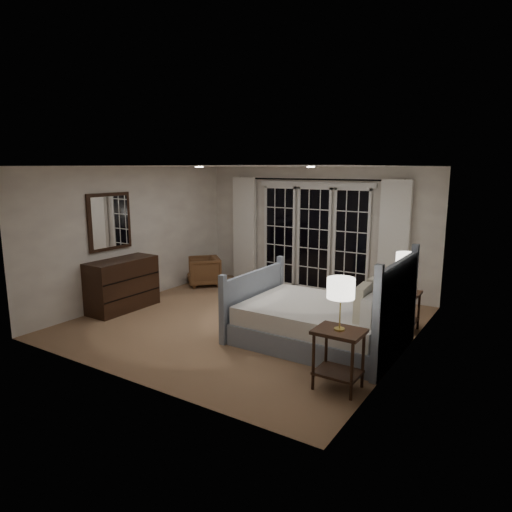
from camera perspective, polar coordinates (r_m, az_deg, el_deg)
The scene contains 20 objects.
floor at distance 7.54m, azimuth -1.14°, elevation -8.20°, with size 5.00×5.00×0.00m, color #92684E.
ceiling at distance 7.12m, azimuth -1.21°, elevation 11.16°, with size 5.00×5.00×0.00m, color white.
wall_left at distance 8.85m, azimuth -14.76°, elevation 2.65°, with size 0.02×5.00×2.50m, color white.
wall_right at distance 6.21m, azimuth 18.35°, elevation -0.98°, with size 0.02×5.00×2.50m, color white.
wall_back at distance 9.38m, azimuth 7.37°, elevation 3.38°, with size 5.00×0.02×2.50m, color white.
wall_front at distance 5.38m, azimuth -16.20°, elevation -2.67°, with size 5.00×0.02×2.50m, color white.
french_doors at distance 9.37m, azimuth 7.24°, elevation 2.38°, with size 2.50×0.04×2.20m.
curtain_rod at distance 9.21m, azimuth 7.26°, elevation 9.49°, with size 0.03×0.03×3.50m, color black.
curtain_left at distance 10.10m, azimuth -1.43°, elevation 3.44°, with size 0.55×0.10×2.25m, color white.
curtain_right at distance 8.71m, azimuth 16.86°, elevation 1.75°, with size 0.55×0.10×2.25m, color white.
downlight_a at distance 7.24m, azimuth 6.86°, elevation 11.00°, with size 0.12×0.12×0.01m, color white.
downlight_b at distance 7.16m, azimuth -7.10°, elevation 11.00°, with size 0.12×0.12×0.01m, color white.
bed at distance 6.64m, azimuth 8.31°, elevation -8.00°, with size 2.26×1.62×1.32m.
nightstand_left at distance 5.31m, azimuth 10.29°, elevation -11.47°, with size 0.54×0.43×0.70m.
nightstand_right at distance 7.42m, azimuth 17.95°, elevation -5.78°, with size 0.47×0.38×0.62m.
lamp_left at distance 5.09m, azimuth 10.57°, elevation -4.05°, with size 0.31×0.31×0.59m.
lamp_right at distance 7.26m, azimuth 18.27°, elevation -0.54°, with size 0.31×0.31×0.60m.
armchair at distance 9.80m, azimuth -6.56°, elevation -1.89°, with size 0.65×0.67×0.61m, color brown.
dresser at distance 8.40m, azimuth -16.35°, elevation -3.43°, with size 0.54×1.27×0.90m.
mirror at distance 8.38m, azimuth -17.82°, elevation 4.11°, with size 0.05×0.85×1.00m.
Camera 1 is at (3.97, -5.91, 2.48)m, focal length 32.00 mm.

